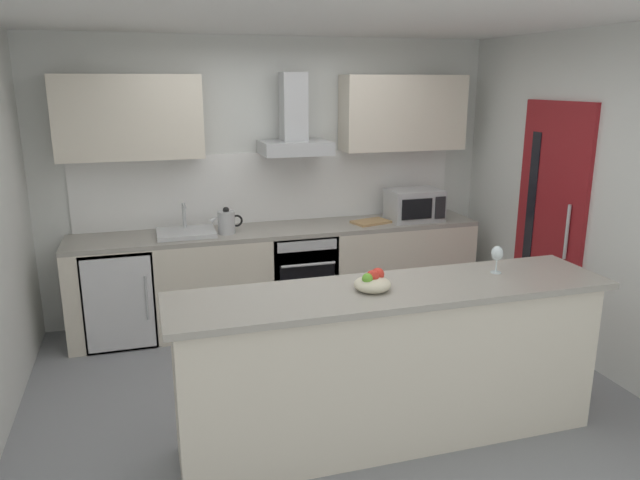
{
  "coord_description": "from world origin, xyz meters",
  "views": [
    {
      "loc": [
        -1.18,
        -3.79,
        2.21
      ],
      "look_at": [
        0.06,
        0.37,
        1.05
      ],
      "focal_mm": 33.62,
      "sensor_mm": 36.0,
      "label": 1
    }
  ],
  "objects_px": {
    "oven": "(299,273)",
    "sink": "(186,232)",
    "microwave": "(414,205)",
    "range_hood": "(294,129)",
    "kettle": "(227,222)",
    "fruit_bowl": "(373,283)",
    "wine_glass": "(497,254)",
    "chopping_board": "(371,222)",
    "refrigerator": "(120,293)"
  },
  "relations": [
    {
      "from": "oven",
      "to": "sink",
      "type": "xyz_separation_m",
      "value": [
        -1.02,
        0.01,
        0.47
      ]
    },
    {
      "from": "microwave",
      "to": "sink",
      "type": "xyz_separation_m",
      "value": [
        -2.16,
        0.04,
        -0.12
      ]
    },
    {
      "from": "range_hood",
      "to": "kettle",
      "type": "bearing_deg",
      "value": -166.23
    },
    {
      "from": "sink",
      "to": "kettle",
      "type": "height_order",
      "value": "sink"
    },
    {
      "from": "microwave",
      "to": "fruit_bowl",
      "type": "relative_size",
      "value": 2.27
    },
    {
      "from": "oven",
      "to": "sink",
      "type": "relative_size",
      "value": 1.6
    },
    {
      "from": "sink",
      "to": "range_hood",
      "type": "distance_m",
      "value": 1.34
    },
    {
      "from": "microwave",
      "to": "sink",
      "type": "height_order",
      "value": "microwave"
    },
    {
      "from": "wine_glass",
      "to": "fruit_bowl",
      "type": "distance_m",
      "value": 0.89
    },
    {
      "from": "kettle",
      "to": "chopping_board",
      "type": "height_order",
      "value": "kettle"
    },
    {
      "from": "fruit_bowl",
      "to": "refrigerator",
      "type": "bearing_deg",
      "value": 126.14
    },
    {
      "from": "refrigerator",
      "to": "sink",
      "type": "xyz_separation_m",
      "value": [
        0.59,
        0.01,
        0.5
      ]
    },
    {
      "from": "microwave",
      "to": "fruit_bowl",
      "type": "height_order",
      "value": "microwave"
    },
    {
      "from": "oven",
      "to": "wine_glass",
      "type": "height_order",
      "value": "wine_glass"
    },
    {
      "from": "oven",
      "to": "chopping_board",
      "type": "xyz_separation_m",
      "value": [
        0.7,
        -0.02,
        0.45
      ]
    },
    {
      "from": "oven",
      "to": "microwave",
      "type": "bearing_deg",
      "value": -1.4
    },
    {
      "from": "sink",
      "to": "wine_glass",
      "type": "height_order",
      "value": "wine_glass"
    },
    {
      "from": "kettle",
      "to": "fruit_bowl",
      "type": "xyz_separation_m",
      "value": [
        0.57,
        -2.04,
        0.05
      ]
    },
    {
      "from": "oven",
      "to": "refrigerator",
      "type": "xyz_separation_m",
      "value": [
        -1.61,
        -0.0,
        -0.03
      ]
    },
    {
      "from": "refrigerator",
      "to": "kettle",
      "type": "height_order",
      "value": "kettle"
    },
    {
      "from": "microwave",
      "to": "chopping_board",
      "type": "distance_m",
      "value": 0.46
    },
    {
      "from": "sink",
      "to": "refrigerator",
      "type": "bearing_deg",
      "value": -178.67
    },
    {
      "from": "kettle",
      "to": "range_hood",
      "type": "xyz_separation_m",
      "value": [
        0.67,
        0.16,
        0.78
      ]
    },
    {
      "from": "microwave",
      "to": "kettle",
      "type": "bearing_deg",
      "value": -179.82
    },
    {
      "from": "chopping_board",
      "to": "sink",
      "type": "bearing_deg",
      "value": 178.84
    },
    {
      "from": "sink",
      "to": "range_hood",
      "type": "bearing_deg",
      "value": 6.65
    },
    {
      "from": "chopping_board",
      "to": "kettle",
      "type": "bearing_deg",
      "value": -179.58
    },
    {
      "from": "kettle",
      "to": "range_hood",
      "type": "relative_size",
      "value": 0.4
    },
    {
      "from": "sink",
      "to": "kettle",
      "type": "xyz_separation_m",
      "value": [
        0.35,
        -0.04,
        0.08
      ]
    },
    {
      "from": "wine_glass",
      "to": "sink",
      "type": "bearing_deg",
      "value": 131.9
    },
    {
      "from": "refrigerator",
      "to": "chopping_board",
      "type": "height_order",
      "value": "chopping_board"
    },
    {
      "from": "oven",
      "to": "microwave",
      "type": "xyz_separation_m",
      "value": [
        1.14,
        -0.03,
        0.59
      ]
    },
    {
      "from": "refrigerator",
      "to": "range_hood",
      "type": "height_order",
      "value": "range_hood"
    },
    {
      "from": "refrigerator",
      "to": "fruit_bowl",
      "type": "bearing_deg",
      "value": -53.86
    },
    {
      "from": "oven",
      "to": "kettle",
      "type": "xyz_separation_m",
      "value": [
        -0.67,
        -0.03,
        0.55
      ]
    },
    {
      "from": "wine_glass",
      "to": "chopping_board",
      "type": "xyz_separation_m",
      "value": [
        -0.09,
        1.97,
        -0.22
      ]
    },
    {
      "from": "microwave",
      "to": "kettle",
      "type": "distance_m",
      "value": 1.81
    },
    {
      "from": "oven",
      "to": "chopping_board",
      "type": "relative_size",
      "value": 2.35
    },
    {
      "from": "sink",
      "to": "kettle",
      "type": "bearing_deg",
      "value": -7.25
    },
    {
      "from": "range_hood",
      "to": "fruit_bowl",
      "type": "bearing_deg",
      "value": -92.47
    },
    {
      "from": "microwave",
      "to": "wine_glass",
      "type": "bearing_deg",
      "value": -100.3
    },
    {
      "from": "chopping_board",
      "to": "microwave",
      "type": "bearing_deg",
      "value": -0.54
    },
    {
      "from": "oven",
      "to": "sink",
      "type": "bearing_deg",
      "value": 179.38
    },
    {
      "from": "fruit_bowl",
      "to": "chopping_board",
      "type": "xyz_separation_m",
      "value": [
        0.79,
        2.05,
        -0.15
      ]
    },
    {
      "from": "oven",
      "to": "microwave",
      "type": "distance_m",
      "value": 1.29
    },
    {
      "from": "range_hood",
      "to": "wine_glass",
      "type": "bearing_deg",
      "value": -69.76
    },
    {
      "from": "refrigerator",
      "to": "kettle",
      "type": "relative_size",
      "value": 2.94
    },
    {
      "from": "refrigerator",
      "to": "chopping_board",
      "type": "relative_size",
      "value": 2.5
    },
    {
      "from": "fruit_bowl",
      "to": "chopping_board",
      "type": "relative_size",
      "value": 0.65
    },
    {
      "from": "microwave",
      "to": "chopping_board",
      "type": "bearing_deg",
      "value": 179.46
    }
  ]
}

